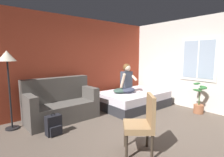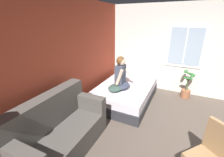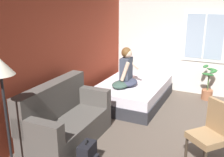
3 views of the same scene
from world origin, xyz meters
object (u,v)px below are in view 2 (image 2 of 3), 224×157
at_px(cell_phone, 132,85).
at_px(potted_plant, 186,88).
at_px(person_seated, 121,76).
at_px(couch, 60,131).
at_px(bed, 125,93).
at_px(throw_pillow, 116,88).
at_px(side_chair, 213,157).

distance_m(cell_phone, potted_plant, 1.69).
bearing_deg(person_seated, cell_phone, -36.20).
bearing_deg(couch, bed, -9.95).
bearing_deg(potted_plant, cell_phone, 121.72).
relative_size(bed, person_seated, 2.39).
relative_size(throw_pillow, potted_plant, 0.56).
height_order(couch, person_seated, person_seated).
relative_size(couch, side_chair, 1.75).
bearing_deg(throw_pillow, couch, 171.58).
xyz_separation_m(side_chair, person_seated, (1.56, 1.97, 0.30)).
bearing_deg(bed, potted_plant, -59.36).
relative_size(person_seated, cell_phone, 6.08).
height_order(couch, cell_phone, couch).
relative_size(person_seated, throw_pillow, 1.82).
height_order(bed, couch, couch).
distance_m(person_seated, potted_plant, 2.10).
distance_m(couch, throw_pillow, 1.80).
distance_m(side_chair, potted_plant, 2.78).
bearing_deg(person_seated, couch, 170.42).
bearing_deg(person_seated, bed, -12.95).
bearing_deg(couch, person_seated, -9.58).
distance_m(bed, side_chair, 2.65).
xyz_separation_m(bed, potted_plant, (0.94, -1.59, 0.07)).
bearing_deg(potted_plant, couch, 147.83).
relative_size(bed, potted_plant, 2.46).
relative_size(bed, throw_pillow, 4.35).
height_order(side_chair, person_seated, person_seated).
distance_m(person_seated, cell_phone, 0.51).
distance_m(bed, potted_plant, 1.85).
distance_m(couch, potted_plant, 3.72).
bearing_deg(cell_phone, bed, -178.56).
height_order(side_chair, cell_phone, side_chair).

